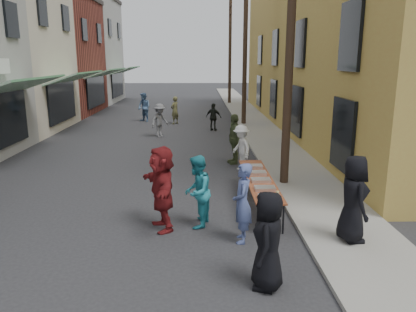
{
  "coord_description": "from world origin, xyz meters",
  "views": [
    {
      "loc": [
        1.67,
        -9.12,
        3.84
      ],
      "look_at": [
        1.89,
        1.53,
        1.3
      ],
      "focal_mm": 35.0,
      "sensor_mm": 36.0,
      "label": 1
    }
  ],
  "objects_px": {
    "utility_pole_mid": "(245,48)",
    "catering_tray_sausage": "(269,197)",
    "utility_pole_far": "(230,52)",
    "serving_table": "(259,180)",
    "utility_pole_near": "(290,36)",
    "guest_front_a": "(268,241)",
    "server": "(353,199)",
    "guest_front_c": "(197,192)"
  },
  "relations": [
    {
      "from": "utility_pole_near",
      "to": "guest_front_c",
      "type": "xyz_separation_m",
      "value": [
        -2.7,
        -3.17,
        -3.64
      ]
    },
    {
      "from": "catering_tray_sausage",
      "to": "guest_front_a",
      "type": "height_order",
      "value": "guest_front_a"
    },
    {
      "from": "utility_pole_far",
      "to": "guest_front_a",
      "type": "xyz_separation_m",
      "value": [
        -1.48,
        -29.83,
        -3.64
      ]
    },
    {
      "from": "utility_pole_near",
      "to": "utility_pole_mid",
      "type": "height_order",
      "value": "same"
    },
    {
      "from": "utility_pole_far",
      "to": "serving_table",
      "type": "relative_size",
      "value": 2.25
    },
    {
      "from": "serving_table",
      "to": "catering_tray_sausage",
      "type": "distance_m",
      "value": 1.65
    },
    {
      "from": "utility_pole_near",
      "to": "utility_pole_mid",
      "type": "bearing_deg",
      "value": 90.0
    },
    {
      "from": "guest_front_a",
      "to": "guest_front_c",
      "type": "bearing_deg",
      "value": -139.76
    },
    {
      "from": "utility_pole_mid",
      "to": "utility_pole_far",
      "type": "distance_m",
      "value": 12.0
    },
    {
      "from": "serving_table",
      "to": "catering_tray_sausage",
      "type": "bearing_deg",
      "value": -90.0
    },
    {
      "from": "utility_pole_near",
      "to": "server",
      "type": "xyz_separation_m",
      "value": [
        0.56,
        -4.2,
        -3.48
      ]
    },
    {
      "from": "catering_tray_sausage",
      "to": "utility_pole_mid",
      "type": "bearing_deg",
      "value": 86.09
    },
    {
      "from": "guest_front_c",
      "to": "utility_pole_far",
      "type": "bearing_deg",
      "value": -172.12
    },
    {
      "from": "utility_pole_far",
      "to": "catering_tray_sausage",
      "type": "xyz_separation_m",
      "value": [
        -1.05,
        -27.41,
        -3.71
      ]
    },
    {
      "from": "server",
      "to": "serving_table",
      "type": "bearing_deg",
      "value": 30.62
    },
    {
      "from": "serving_table",
      "to": "server",
      "type": "relative_size",
      "value": 2.17
    },
    {
      "from": "catering_tray_sausage",
      "to": "utility_pole_near",
      "type": "bearing_deg",
      "value": 72.85
    },
    {
      "from": "utility_pole_mid",
      "to": "guest_front_a",
      "type": "bearing_deg",
      "value": -94.76
    },
    {
      "from": "catering_tray_sausage",
      "to": "server",
      "type": "distance_m",
      "value": 1.81
    },
    {
      "from": "guest_front_a",
      "to": "guest_front_c",
      "type": "height_order",
      "value": "guest_front_a"
    },
    {
      "from": "utility_pole_near",
      "to": "utility_pole_far",
      "type": "height_order",
      "value": "same"
    },
    {
      "from": "guest_front_a",
      "to": "guest_front_c",
      "type": "distance_m",
      "value": 2.92
    },
    {
      "from": "guest_front_c",
      "to": "catering_tray_sausage",
      "type": "bearing_deg",
      "value": 95.31
    },
    {
      "from": "utility_pole_near",
      "to": "catering_tray_sausage",
      "type": "distance_m",
      "value": 5.15
    },
    {
      "from": "serving_table",
      "to": "utility_pole_mid",
      "type": "bearing_deg",
      "value": 85.63
    },
    {
      "from": "utility_pole_mid",
      "to": "guest_front_a",
      "type": "distance_m",
      "value": 18.25
    },
    {
      "from": "utility_pole_far",
      "to": "catering_tray_sausage",
      "type": "height_order",
      "value": "utility_pole_far"
    },
    {
      "from": "utility_pole_mid",
      "to": "server",
      "type": "relative_size",
      "value": 4.88
    },
    {
      "from": "guest_front_c",
      "to": "server",
      "type": "relative_size",
      "value": 0.93
    },
    {
      "from": "guest_front_c",
      "to": "server",
      "type": "bearing_deg",
      "value": 86.04
    },
    {
      "from": "utility_pole_mid",
      "to": "server",
      "type": "bearing_deg",
      "value": -88.03
    },
    {
      "from": "utility_pole_far",
      "to": "server",
      "type": "height_order",
      "value": "utility_pole_far"
    },
    {
      "from": "utility_pole_mid",
      "to": "server",
      "type": "distance_m",
      "value": 16.58
    },
    {
      "from": "guest_front_c",
      "to": "utility_pole_mid",
      "type": "bearing_deg",
      "value": -176.54
    },
    {
      "from": "utility_pole_near",
      "to": "guest_front_a",
      "type": "height_order",
      "value": "utility_pole_near"
    },
    {
      "from": "utility_pole_near",
      "to": "guest_front_c",
      "type": "bearing_deg",
      "value": -130.41
    },
    {
      "from": "server",
      "to": "utility_pole_mid",
      "type": "bearing_deg",
      "value": -0.83
    },
    {
      "from": "utility_pole_mid",
      "to": "catering_tray_sausage",
      "type": "distance_m",
      "value": 15.89
    },
    {
      "from": "utility_pole_far",
      "to": "catering_tray_sausage",
      "type": "relative_size",
      "value": 18.0
    },
    {
      "from": "catering_tray_sausage",
      "to": "utility_pole_far",
      "type": "bearing_deg",
      "value": 87.8
    },
    {
      "from": "utility_pole_far",
      "to": "serving_table",
      "type": "distance_m",
      "value": 26.06
    },
    {
      "from": "catering_tray_sausage",
      "to": "guest_front_c",
      "type": "distance_m",
      "value": 1.67
    }
  ]
}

